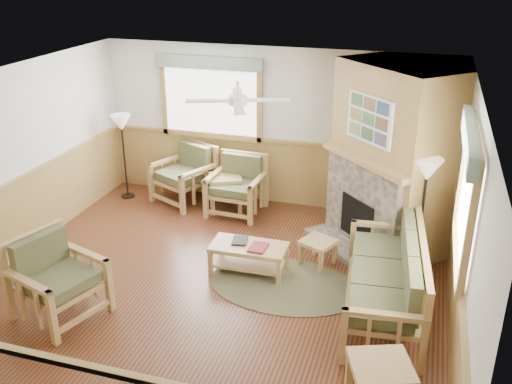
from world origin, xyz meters
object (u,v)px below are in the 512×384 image
(armchair_back_left, at_px, (184,174))
(armchair_left, at_px, (58,279))
(armchair_back_right, at_px, (236,186))
(floor_lamp_left, at_px, (124,157))
(end_table_chairs, at_px, (225,192))
(floor_lamp_right, at_px, (422,217))
(sofa, at_px, (384,276))
(coffee_table, at_px, (249,259))
(footstool, at_px, (318,252))

(armchair_back_left, distance_m, armchair_left, 3.62)
(armchair_back_left, xyz_separation_m, armchair_back_right, (1.04, -0.19, -0.02))
(armchair_back_left, bearing_deg, floor_lamp_left, -147.77)
(floor_lamp_left, bearing_deg, end_table_chairs, 1.04)
(end_table_chairs, xyz_separation_m, floor_lamp_left, (-1.87, -0.03, 0.46))
(armchair_back_left, xyz_separation_m, end_table_chairs, (0.81, -0.11, -0.20))
(end_table_chairs, bearing_deg, armchair_back_right, -20.01)
(floor_lamp_left, distance_m, floor_lamp_right, 5.23)
(armchair_back_left, xyz_separation_m, floor_lamp_left, (-1.06, -0.14, 0.27))
(floor_lamp_left, xyz_separation_m, floor_lamp_right, (5.10, -1.18, 0.07))
(sofa, height_order, armchair_back_left, sofa)
(armchair_back_right, bearing_deg, coffee_table, -63.57)
(floor_lamp_left, relative_size, floor_lamp_right, 0.91)
(floor_lamp_right, bearing_deg, coffee_table, -162.98)
(sofa, relative_size, armchair_back_right, 2.28)
(end_table_chairs, height_order, floor_lamp_right, floor_lamp_right)
(floor_lamp_left, bearing_deg, armchair_back_left, 7.77)
(end_table_chairs, distance_m, floor_lamp_left, 1.93)
(coffee_table, height_order, floor_lamp_right, floor_lamp_right)
(sofa, height_order, floor_lamp_left, floor_lamp_left)
(armchair_back_right, height_order, floor_lamp_left, floor_lamp_left)
(footstool, distance_m, floor_lamp_right, 1.50)
(sofa, bearing_deg, floor_lamp_left, -121.28)
(armchair_left, bearing_deg, footstool, -34.31)
(armchair_left, bearing_deg, sofa, -54.21)
(end_table_chairs, bearing_deg, armchair_back_left, 172.28)
(sofa, bearing_deg, floor_lamp_right, 156.06)
(armchair_left, relative_size, floor_lamp_right, 0.60)
(armchair_back_right, bearing_deg, sofa, -37.48)
(sofa, relative_size, floor_lamp_left, 1.43)
(armchair_back_left, bearing_deg, floor_lamp_right, 6.35)
(armchair_back_right, xyz_separation_m, coffee_table, (0.79, -1.80, -0.27))
(coffee_table, xyz_separation_m, floor_lamp_left, (-2.89, 1.85, 0.56))
(armchair_back_left, distance_m, armchair_back_right, 1.06)
(armchair_left, xyz_separation_m, floor_lamp_left, (-1.02, 3.48, 0.26))
(coffee_table, height_order, footstool, coffee_table)
(end_table_chairs, relative_size, floor_lamp_right, 0.36)
(armchair_back_right, bearing_deg, end_table_chairs, 162.68)
(sofa, xyz_separation_m, armchair_left, (-3.72, -1.20, 0.00))
(end_table_chairs, relative_size, footstool, 1.42)
(floor_lamp_left, height_order, floor_lamp_right, floor_lamp_right)
(sofa, bearing_deg, end_table_chairs, -134.48)
(floor_lamp_right, bearing_deg, end_table_chairs, 159.43)
(armchair_back_left, bearing_deg, footstool, -4.55)
(coffee_table, xyz_separation_m, floor_lamp_right, (2.21, 0.68, 0.63))
(armchair_back_right, distance_m, coffee_table, 1.99)
(floor_lamp_left, bearing_deg, coffee_table, -32.67)
(coffee_table, relative_size, floor_lamp_left, 0.68)
(sofa, bearing_deg, coffee_table, -108.51)
(armchair_back_right, distance_m, floor_lamp_right, 3.23)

